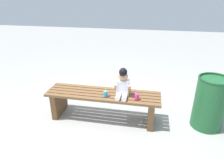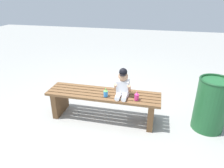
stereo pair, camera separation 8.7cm
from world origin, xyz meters
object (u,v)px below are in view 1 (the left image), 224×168
Objects in this scene: sippy_cup_left at (106,93)px; trash_bin at (210,103)px; park_bench at (103,101)px; child_figure at (123,84)px; sippy_cup_right at (137,96)px.

trash_bin reaches higher than sippy_cup_left.
child_figure reaches higher than park_bench.
child_figure is (0.29, -0.01, 0.31)m from park_bench.
sippy_cup_left is (-0.22, -0.08, -0.12)m from child_figure.
trash_bin is at bearing 10.72° from sippy_cup_right.
child_figure is at bearing 20.28° from sippy_cup_left.
child_figure is 1.22m from trash_bin.
sippy_cup_right is at bearing -169.28° from trash_bin.
sippy_cup_right is (0.49, -0.10, 0.19)m from park_bench.
trash_bin is (1.42, 0.19, -0.10)m from sippy_cup_left.
trash_bin is at bearing 5.01° from child_figure.
park_bench is 13.28× the size of sippy_cup_left.
trash_bin reaches higher than park_bench.
child_figure is 3.26× the size of sippy_cup_left.
sippy_cup_left is at bearing -172.49° from trash_bin.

